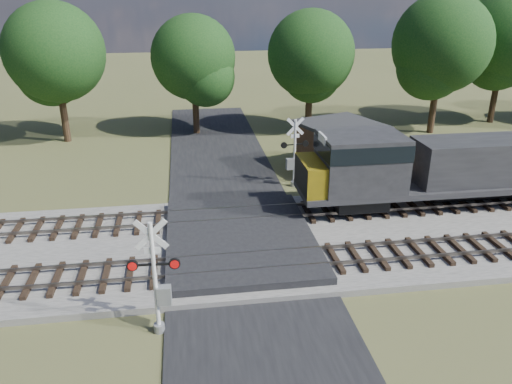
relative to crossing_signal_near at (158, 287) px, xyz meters
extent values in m
plane|color=#4E532C|center=(3.58, 5.60, -1.89)|extent=(160.00, 160.00, 0.00)
cube|color=gray|center=(13.58, 6.10, -1.74)|extent=(140.00, 10.00, 0.30)
cube|color=black|center=(3.58, 5.60, -1.85)|extent=(7.00, 60.00, 0.08)
cube|color=#262628|center=(3.58, 6.10, -1.58)|extent=(7.00, 9.00, 0.62)
cube|color=black|center=(5.58, 3.60, -1.50)|extent=(44.00, 2.60, 0.18)
cube|color=#615A53|center=(13.58, 2.88, -1.34)|extent=(140.00, 0.08, 0.15)
cube|color=#615A53|center=(13.58, 4.31, -1.34)|extent=(140.00, 0.08, 0.15)
cube|color=black|center=(5.58, 8.60, -1.50)|extent=(44.00, 2.60, 0.18)
cube|color=#615A53|center=(13.58, 7.88, -1.34)|extent=(140.00, 0.08, 0.15)
cube|color=#615A53|center=(13.58, 9.31, -1.34)|extent=(140.00, 0.08, 0.15)
cylinder|color=silver|center=(-0.09, 0.00, 0.31)|extent=(0.15, 0.15, 4.42)
cylinder|color=gray|center=(-0.09, 0.00, -1.73)|extent=(0.40, 0.40, 0.33)
cube|color=silver|center=(-0.09, 0.00, 2.08)|extent=(1.16, 0.10, 1.16)
cube|color=silver|center=(-0.09, 0.00, 2.08)|extent=(1.16, 0.10, 1.16)
cube|color=silver|center=(-0.09, 0.00, 1.48)|extent=(0.55, 0.06, 0.24)
cube|color=black|center=(-0.09, 0.00, 0.92)|extent=(1.77, 0.15, 0.07)
cylinder|color=red|center=(-0.81, 0.04, 0.92)|extent=(0.40, 0.13, 0.40)
cylinder|color=red|center=(0.62, -0.03, 0.92)|extent=(0.40, 0.13, 0.40)
cube|color=gray|center=(0.18, -0.01, -0.35)|extent=(0.51, 0.35, 0.72)
cylinder|color=silver|center=(7.84, 13.39, 0.26)|extent=(0.15, 0.15, 4.31)
cylinder|color=gray|center=(7.84, 13.39, -1.73)|extent=(0.39, 0.39, 0.32)
cube|color=silver|center=(7.84, 13.39, 1.98)|extent=(1.12, 0.17, 1.13)
cube|color=silver|center=(7.84, 13.39, 1.98)|extent=(1.12, 0.17, 1.13)
cube|color=silver|center=(7.84, 13.39, 1.39)|extent=(0.54, 0.09, 0.24)
cube|color=black|center=(7.84, 13.39, 0.85)|extent=(1.72, 0.25, 0.06)
cylinder|color=red|center=(8.53, 13.46, 0.85)|extent=(0.40, 0.15, 0.39)
cylinder|color=red|center=(7.14, 13.31, 0.85)|extent=(0.40, 0.15, 0.39)
cube|color=gray|center=(7.57, 13.36, -0.39)|extent=(0.52, 0.37, 0.70)
cube|color=#412A1C|center=(11.49, 15.86, -0.35)|extent=(5.66, 5.66, 3.09)
cube|color=#2B2A2D|center=(11.49, 15.86, 1.31)|extent=(6.22, 6.22, 0.22)
cylinder|color=black|center=(-8.28, 25.81, 0.82)|extent=(0.56, 0.56, 5.42)
sphere|color=black|center=(-8.28, 25.81, 5.16)|extent=(7.59, 7.59, 7.59)
cylinder|color=black|center=(2.23, 26.57, 0.55)|extent=(0.56, 0.56, 4.90)
sphere|color=black|center=(2.23, 26.57, 4.47)|extent=(6.86, 6.86, 6.86)
cylinder|color=black|center=(11.77, 25.59, 0.65)|extent=(0.56, 0.56, 5.08)
sphere|color=black|center=(11.77, 25.59, 4.71)|extent=(7.12, 7.12, 7.12)
cylinder|color=black|center=(22.21, 23.99, 0.96)|extent=(0.56, 0.56, 5.70)
sphere|color=black|center=(22.21, 23.99, 5.52)|extent=(7.98, 7.98, 7.98)
cylinder|color=black|center=(29.42, 26.56, 1.04)|extent=(0.56, 0.56, 5.87)
sphere|color=black|center=(29.42, 26.56, 5.74)|extent=(8.22, 8.22, 8.22)
camera|label=1|loc=(1.23, -15.25, 9.76)|focal=35.00mm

